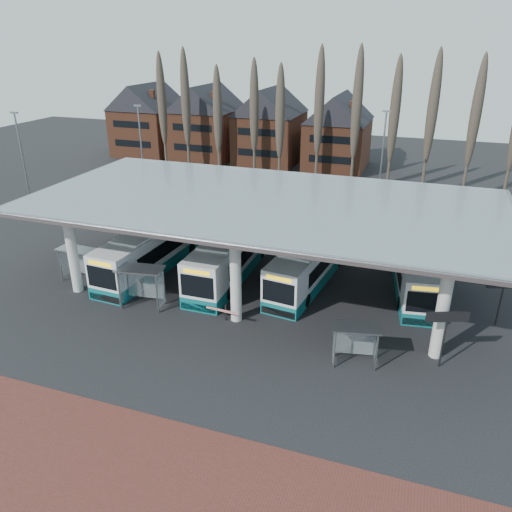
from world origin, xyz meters
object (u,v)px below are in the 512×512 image
(shelter_0, at_px, (78,257))
(shelter_2, at_px, (356,336))
(bus_1, at_px, (232,254))
(bus_2, at_px, (311,261))
(bus_0, at_px, (154,248))
(shelter_1, at_px, (142,278))
(bus_3, at_px, (414,267))

(shelter_0, bearing_deg, shelter_2, -7.48)
(bus_1, distance_m, shelter_0, 11.19)
(bus_2, xyz_separation_m, shelter_2, (4.63, -9.06, 0.20))
(bus_2, relative_size, shelter_0, 4.29)
(bus_0, bearing_deg, shelter_2, -20.55)
(bus_0, xyz_separation_m, bus_1, (6.07, 0.93, 0.01))
(shelter_0, distance_m, shelter_1, 6.67)
(bus_0, bearing_deg, shelter_0, -134.32)
(bus_2, bearing_deg, shelter_2, -56.10)
(shelter_1, bearing_deg, bus_2, 28.88)
(bus_1, height_order, bus_2, bus_1)
(shelter_1, bearing_deg, shelter_2, -15.37)
(bus_1, bearing_deg, bus_2, 6.69)
(bus_0, height_order, shelter_1, bus_0)
(bus_2, xyz_separation_m, shelter_1, (-9.62, -7.25, 0.52))
(shelter_2, bearing_deg, bus_0, 144.22)
(bus_2, xyz_separation_m, shelter_0, (-16.02, -5.40, 0.30))
(bus_1, height_order, shelter_0, bus_1)
(bus_3, relative_size, shelter_0, 4.14)
(bus_3, distance_m, shelter_0, 24.15)
(bus_3, distance_m, shelter_1, 18.91)
(shelter_0, relative_size, shelter_2, 1.00)
(bus_3, relative_size, shelter_2, 4.15)
(bus_2, relative_size, shelter_2, 4.30)
(bus_0, xyz_separation_m, shelter_0, (-4.10, -3.72, 0.23))
(bus_3, height_order, shelter_2, bus_3)
(bus_2, distance_m, bus_3, 7.28)
(bus_1, bearing_deg, shelter_0, -156.03)
(shelter_0, xyz_separation_m, shelter_2, (20.64, -3.66, -0.11))
(bus_3, bearing_deg, shelter_2, -112.10)
(shelter_2, bearing_deg, bus_1, 129.80)
(bus_3, xyz_separation_m, shelter_0, (-23.13, -6.94, 0.36))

